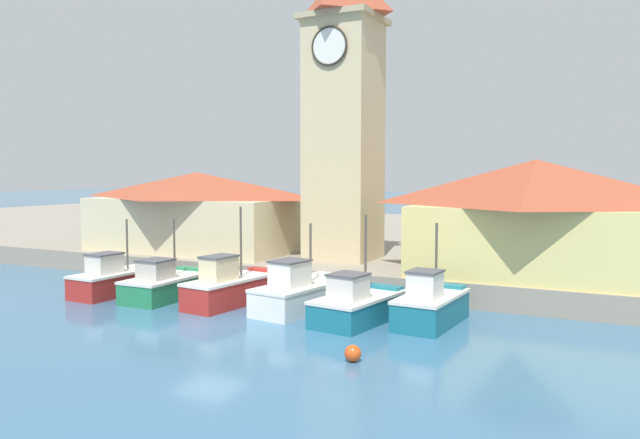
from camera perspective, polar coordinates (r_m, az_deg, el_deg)
name	(u,v)px	position (r m, az deg, el deg)	size (l,w,h in m)	color
ground_plane	(209,326)	(24.89, -10.08, -9.55)	(300.00, 300.00, 0.00)	#386689
quay_wharf	(422,241)	(49.15, 9.28, -1.94)	(120.00, 40.00, 1.14)	gray
fishing_boat_far_left	(118,279)	(32.12, -18.02, -5.21)	(2.08, 4.97, 3.63)	#AD2823
fishing_boat_left_outer	(166,284)	(30.30, -13.87, -5.78)	(2.24, 4.61, 3.73)	#237A4C
fishing_boat_left_inner	(231,287)	(28.43, -8.13, -6.15)	(2.36, 5.16, 4.38)	#AD2823
fishing_boat_mid_left	(301,293)	(26.96, -1.75, -6.73)	(2.77, 5.24, 3.73)	silver
fishing_boat_center	(357,305)	(24.99, 3.44, -7.80)	(2.73, 4.64, 4.25)	#196B7F
fishing_boat_mid_right	(431,305)	(24.90, 10.08, -7.74)	(2.13, 4.22, 3.96)	#196B7F
clock_tower	(344,107)	(34.51, 2.19, 10.28)	(4.01, 4.01, 17.56)	beige
warehouse_left	(197,210)	(39.16, -11.16, 0.83)	(12.97, 7.16, 4.78)	beige
warehouse_right	(535,217)	(30.20, 19.06, 0.23)	(11.12, 6.55, 5.39)	#E5D17A
port_crane_near	(359,157)	(49.60, 3.58, 5.73)	(5.05, 7.88, 16.32)	navy
mooring_buoy	(353,353)	(20.09, 3.01, -12.12)	(0.54, 0.54, 0.54)	#E54C19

